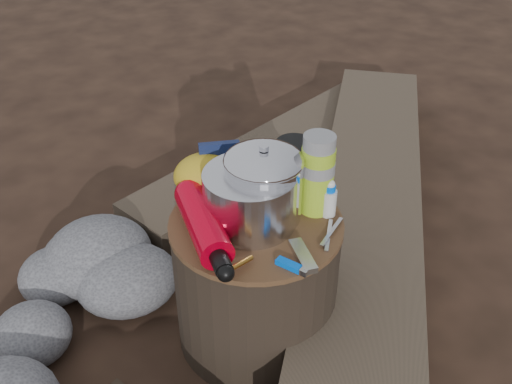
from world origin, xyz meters
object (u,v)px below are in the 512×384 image
object	(u,v)px
stump	(256,281)
thermos	(317,174)
log_main	(368,207)
camping_pot	(264,183)
fuel_bottle	(203,223)
travel_mug	(294,165)

from	to	relation	value
stump	thermos	size ratio (longest dim) A/B	2.07
stump	log_main	xyz separation A→B (m)	(0.51, 0.35, -0.11)
log_main	camping_pot	xyz separation A→B (m)	(-0.48, -0.33, 0.40)
thermos	fuel_bottle	bearing A→B (deg)	-174.38
camping_pot	log_main	bearing A→B (deg)	34.60
travel_mug	fuel_bottle	bearing A→B (deg)	-153.33
stump	log_main	size ratio (longest dim) A/B	0.22
fuel_bottle	thermos	bearing A→B (deg)	3.27
log_main	camping_pot	bearing A→B (deg)	-116.80
stump	fuel_bottle	distance (m)	0.27
log_main	fuel_bottle	size ratio (longest dim) A/B	6.00
stump	camping_pot	world-z (taller)	camping_pot
log_main	thermos	size ratio (longest dim) A/B	9.56
thermos	camping_pot	bearing A→B (deg)	174.82
stump	fuel_bottle	xyz separation A→B (m)	(-0.13, -0.02, 0.24)
stump	thermos	distance (m)	0.34
camping_pot	travel_mug	size ratio (longest dim) A/B	1.39
log_main	fuel_bottle	world-z (taller)	fuel_bottle
fuel_bottle	travel_mug	world-z (taller)	travel_mug
stump	log_main	bearing A→B (deg)	34.87
thermos	travel_mug	bearing A→B (deg)	100.52
log_main	travel_mug	xyz separation A→B (m)	(-0.37, -0.24, 0.38)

